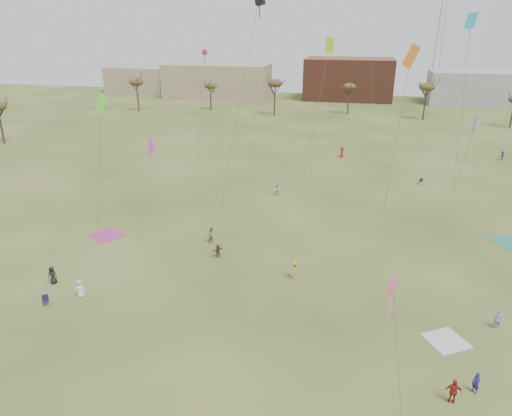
% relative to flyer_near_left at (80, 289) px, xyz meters
% --- Properties ---
extents(ground, '(260.00, 260.00, 0.00)m').
position_rel_flyer_near_left_xyz_m(ground, '(13.08, -2.27, -0.80)').
color(ground, '#2E4B17').
rests_on(ground, ground).
extents(flyer_near_left, '(0.90, 0.72, 1.59)m').
position_rel_flyer_near_left_xyz_m(flyer_near_left, '(0.00, 0.00, 0.00)').
color(flyer_near_left, white).
rests_on(flyer_near_left, ground).
extents(flyer_near_right, '(0.60, 0.64, 1.48)m').
position_rel_flyer_near_left_xyz_m(flyer_near_right, '(30.32, -4.47, -0.06)').
color(flyer_near_right, navy).
rests_on(flyer_near_right, ground).
extents(spectator_fore_a, '(1.04, 0.49, 1.73)m').
position_rel_flyer_near_left_xyz_m(spectator_fore_a, '(28.78, -5.68, 0.07)').
color(spectator_fore_a, maroon).
rests_on(spectator_fore_a, ground).
extents(spectator_fore_b, '(0.96, 1.07, 1.81)m').
position_rel_flyer_near_left_xyz_m(spectator_fore_b, '(7.69, 12.54, 0.11)').
color(spectator_fore_b, '#95805F').
rests_on(spectator_fore_b, ground).
extents(spectator_fore_c, '(1.14, 1.22, 1.37)m').
position_rel_flyer_near_left_xyz_m(spectator_fore_c, '(9.24, 9.53, -0.11)').
color(spectator_fore_c, brown).
rests_on(spectator_fore_c, ground).
extents(flyer_mid_a, '(0.90, 0.69, 1.65)m').
position_rel_flyer_near_left_xyz_m(flyer_mid_a, '(-3.67, 1.52, 0.03)').
color(flyer_mid_a, black).
rests_on(flyer_mid_a, ground).
extents(flyer_mid_b, '(0.77, 1.23, 1.84)m').
position_rel_flyer_near_left_xyz_m(flyer_mid_b, '(17.23, 6.91, 0.12)').
color(flyer_mid_b, '#AF9520').
rests_on(flyer_mid_b, ground).
extents(flyer_mid_c, '(0.68, 0.52, 1.67)m').
position_rel_flyer_near_left_xyz_m(flyer_mid_c, '(33.30, 2.97, 0.04)').
color(flyer_mid_c, '#6884AD').
rests_on(flyer_mid_c, ground).
extents(spectator_mid_e, '(0.99, 0.86, 1.74)m').
position_rel_flyer_near_left_xyz_m(spectator_mid_e, '(11.91, 28.25, 0.08)').
color(spectator_mid_e, silver).
rests_on(spectator_mid_e, ground).
extents(flyer_far_a, '(1.73, 1.58, 1.92)m').
position_rel_flyer_near_left_xyz_m(flyer_far_a, '(-14.47, 46.20, 0.17)').
color(flyer_far_a, '#2B7727').
rests_on(flyer_far_a, ground).
extents(flyer_far_b, '(0.97, 1.03, 1.77)m').
position_rel_flyer_near_left_xyz_m(flyer_far_b, '(19.53, 49.74, 0.09)').
color(flyer_far_b, maroon).
rests_on(flyer_far_b, ground).
extents(flyer_far_c, '(0.77, 1.11, 1.56)m').
position_rel_flyer_near_left_xyz_m(flyer_far_c, '(46.24, 53.75, -0.01)').
color(flyer_far_c, navy).
rests_on(flyer_far_c, ground).
extents(blanket_cream, '(3.62, 3.62, 0.03)m').
position_rel_flyer_near_left_xyz_m(blanket_cream, '(29.40, 0.51, -0.79)').
color(blanket_cream, beige).
rests_on(blanket_cream, ground).
extents(blanket_plum, '(4.22, 4.22, 0.03)m').
position_rel_flyer_near_left_xyz_m(blanket_plum, '(-4.13, 11.70, -0.79)').
color(blanket_plum, '#A93476').
rests_on(blanket_plum, ground).
extents(blanket_olive, '(4.05, 4.05, 0.03)m').
position_rel_flyer_near_left_xyz_m(blanket_olive, '(38.34, 19.48, -0.79)').
color(blanket_olive, '#2E7F5D').
rests_on(blanket_olive, ground).
extents(camp_chair_left, '(0.72, 0.73, 0.87)m').
position_rel_flyer_near_left_xyz_m(camp_chair_left, '(-2.15, -1.70, -0.54)').
color(camp_chair_left, '#141437').
rests_on(camp_chair_left, ground).
extents(camp_chair_right, '(0.73, 0.72, 0.87)m').
position_rel_flyer_near_left_xyz_m(camp_chair_right, '(31.28, 37.41, -0.54)').
color(camp_chair_right, '#131B35').
rests_on(camp_chair_right, ground).
extents(kites_aloft, '(42.36, 74.23, 24.08)m').
position_rel_flyer_near_left_xyz_m(kites_aloft, '(15.87, 29.36, 18.40)').
color(kites_aloft, red).
rests_on(kites_aloft, ground).
extents(tree_line, '(117.44, 49.32, 8.91)m').
position_rel_flyer_near_left_xyz_m(tree_line, '(10.23, 76.85, 6.29)').
color(tree_line, '#3A2B1E').
rests_on(tree_line, ground).
extents(building_tan, '(32.00, 14.00, 10.00)m').
position_rel_flyer_near_left_xyz_m(building_tan, '(-21.92, 112.73, 4.20)').
color(building_tan, '#937F60').
rests_on(building_tan, ground).
extents(building_brick, '(26.00, 16.00, 12.00)m').
position_rel_flyer_near_left_xyz_m(building_brick, '(18.08, 117.73, 5.20)').
color(building_brick, brown).
rests_on(building_brick, ground).
extents(building_grey, '(24.00, 12.00, 9.00)m').
position_rel_flyer_near_left_xyz_m(building_grey, '(53.08, 115.73, 3.70)').
color(building_grey, gray).
rests_on(building_grey, ground).
extents(building_tan_west, '(20.00, 12.00, 8.00)m').
position_rel_flyer_near_left_xyz_m(building_tan_west, '(-51.92, 119.73, 3.20)').
color(building_tan_west, '#937F60').
rests_on(building_tan_west, ground).
extents(radio_tower, '(1.51, 1.72, 41.00)m').
position_rel_flyer_near_left_xyz_m(radio_tower, '(43.08, 122.73, 18.41)').
color(radio_tower, '#9EA3A8').
rests_on(radio_tower, ground).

